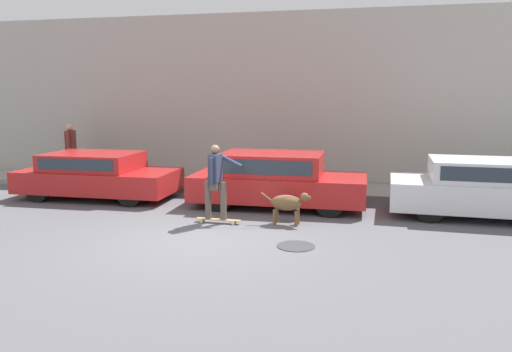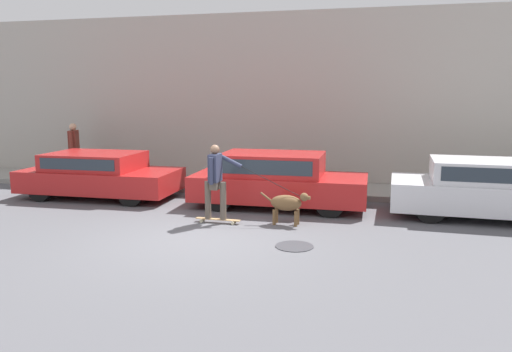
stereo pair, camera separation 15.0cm
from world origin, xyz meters
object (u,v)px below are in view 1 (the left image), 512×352
(dog, at_px, (288,203))
(parked_car_2, at_px, (491,190))
(pedestrian_with_bag, at_px, (71,148))
(parked_car_1, at_px, (276,180))
(parked_car_0, at_px, (97,175))
(skateboarder, at_px, (216,179))

(dog, bearing_deg, parked_car_2, 24.48)
(parked_car_2, distance_m, dog, 4.50)
(pedestrian_with_bag, bearing_deg, dog, 134.81)
(parked_car_1, height_order, dog, parked_car_1)
(parked_car_1, bearing_deg, parked_car_0, 179.31)
(parked_car_0, height_order, pedestrian_with_bag, pedestrian_with_bag)
(parked_car_1, relative_size, skateboarder, 1.81)
(parked_car_0, relative_size, dog, 3.79)
(parked_car_0, height_order, dog, parked_car_0)
(dog, xyz_separation_m, pedestrian_with_bag, (-7.22, 3.44, 0.61))
(parked_car_2, bearing_deg, skateboarder, -160.79)
(dog, height_order, pedestrian_with_bag, pedestrian_with_bag)
(parked_car_2, bearing_deg, pedestrian_with_bag, 172.47)
(skateboarder, relative_size, pedestrian_with_bag, 1.38)
(parked_car_2, relative_size, pedestrian_with_bag, 2.64)
(parked_car_2, distance_m, skateboarder, 5.96)
(parked_car_1, distance_m, parked_car_2, 4.74)
(parked_car_1, xyz_separation_m, pedestrian_with_bag, (-6.69, 1.86, 0.41))
(parked_car_0, height_order, parked_car_1, parked_car_1)
(parked_car_1, relative_size, pedestrian_with_bag, 2.50)
(parked_car_0, xyz_separation_m, parked_car_1, (4.73, 0.00, 0.05))
(parked_car_0, bearing_deg, pedestrian_with_bag, 135.47)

